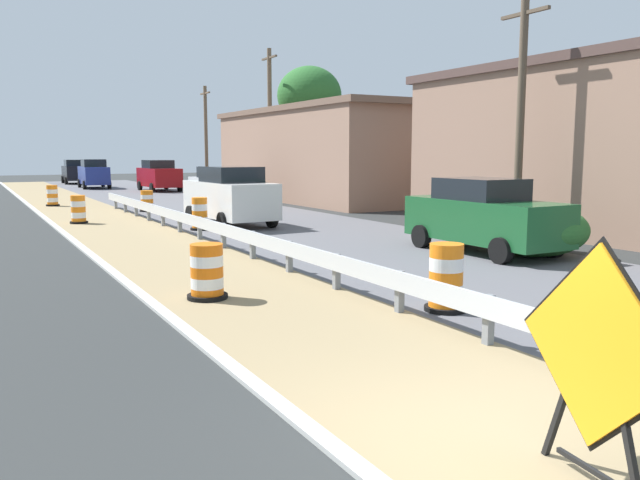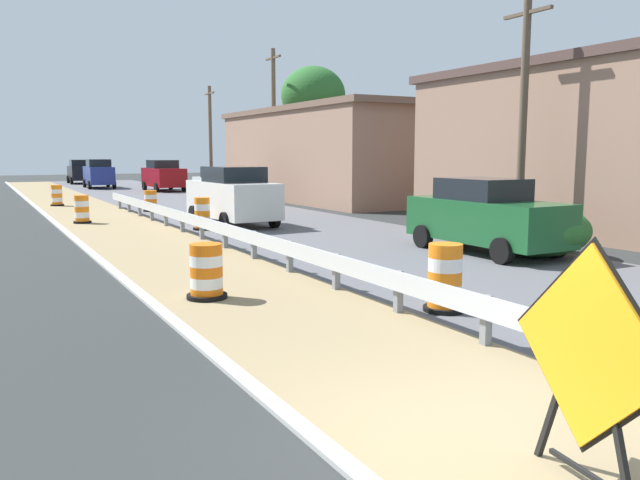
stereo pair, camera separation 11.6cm
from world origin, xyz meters
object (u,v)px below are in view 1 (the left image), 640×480
Objects in this scene: traffic_barrel_farthest at (147,202)px; utility_pole_mid at (270,123)px; traffic_barrel_nearest at (446,280)px; traffic_barrel_farther at (52,197)px; car_lead_near_lane at (230,196)px; traffic_barrel_far at (78,211)px; car_lead_far_lane at (76,172)px; car_distant_a at (484,216)px; car_mid_far_lane at (159,175)px; traffic_barrel_mid at (200,215)px; utility_pole_near at (521,115)px; traffic_barrel_close at (207,274)px; car_trailing_far_lane at (94,174)px; car_trailing_near_lane at (221,185)px; utility_pole_far at (206,136)px; warning_sign_diamond at (595,355)px.

traffic_barrel_farthest is 9.49m from utility_pole_mid.
traffic_barrel_farther is at bearing 96.90° from traffic_barrel_nearest.
traffic_barrel_farther is at bearing 18.85° from car_lead_near_lane.
traffic_barrel_far is at bearing 54.02° from car_lead_near_lane.
car_distant_a is (3.53, -46.11, -0.04)m from car_lead_far_lane.
traffic_barrel_farther is 0.22× the size of car_mid_far_lane.
traffic_barrel_farthest is 0.20× the size of car_lead_near_lane.
utility_pole_mid is (7.99, 11.59, 3.79)m from traffic_barrel_mid.
traffic_barrel_farther is at bearing 118.03° from utility_pole_near.
car_mid_far_lane is at bearing 76.40° from traffic_barrel_close.
car_trailing_far_lane reaches higher than car_distant_a.
car_trailing_near_lane is at bearing -178.88° from car_distant_a.
traffic_barrel_far reaches higher than traffic_barrel_farther.
car_trailing_far_lane reaches higher than car_lead_far_lane.
traffic_barrel_close is 34.63m from car_mid_far_lane.
traffic_barrel_mid is 0.24× the size of car_distant_a.
traffic_barrel_farther is 0.23× the size of car_trailing_far_lane.
car_trailing_far_lane is at bearing 79.09° from traffic_barrel_far.
car_trailing_far_lane is at bearing -174.88° from car_distant_a.
car_trailing_near_lane is (7.90, 6.08, 0.49)m from traffic_barrel_far.
car_mid_far_lane is (3.44, -14.12, 0.04)m from car_lead_far_lane.
traffic_barrel_close is 24.79m from utility_pole_mid.
traffic_barrel_nearest is 1.08× the size of traffic_barrel_far.
traffic_barrel_farthest is 5.05m from car_trailing_near_lane.
traffic_barrel_close is 39.78m from car_trailing_far_lane.
utility_pole_far reaches higher than car_lead_near_lane.
warning_sign_diamond is 29.13m from car_trailing_near_lane.
car_distant_a reaches higher than traffic_barrel_nearest.
traffic_barrel_nearest is at bearing -90.26° from traffic_barrel_mid.
car_trailing_near_lane is 13.22m from utility_pole_far.
warning_sign_diamond is 1.79× the size of traffic_barrel_mid.
utility_pole_far is at bearing 58.27° from traffic_barrel_far.
traffic_barrel_farthest is 0.12× the size of utility_pole_mid.
traffic_barrel_mid is at bearing 120.79° from car_lead_near_lane.
traffic_barrel_close is 0.12× the size of utility_pole_mid.
warning_sign_diamond is 42.12m from car_mid_far_lane.
traffic_barrel_nearest is at bearing -110.13° from warning_sign_diamond.
car_lead_near_lane is 1.11× the size of car_lead_far_lane.
traffic_barrel_farthest is (0.22, 20.84, -0.09)m from traffic_barrel_nearest.
car_mid_far_lane is at bearing -10.78° from car_lead_near_lane.
traffic_barrel_close is 48.01m from car_lead_far_lane.
car_mid_far_lane is 0.58× the size of utility_pole_mid.
car_lead_near_lane is 1.02× the size of car_trailing_near_lane.
traffic_barrel_nearest is 0.16× the size of utility_pole_far.
car_trailing_far_lane is at bearing -172.11° from car_trailing_near_lane.
car_mid_far_lane is (8.22, 19.31, 0.59)m from traffic_barrel_far.
car_distant_a is at bearing 41.60° from traffic_barrel_nearest.
car_distant_a is at bearing -59.64° from traffic_barrel_mid.
car_lead_near_lane is 22.79m from car_mid_far_lane.
car_lead_far_lane is 0.60× the size of utility_pole_far.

